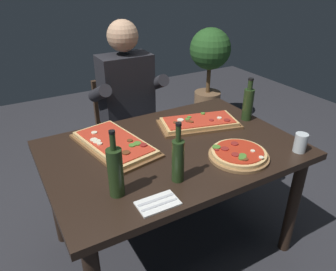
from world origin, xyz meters
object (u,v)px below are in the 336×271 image
object	(u,v)px
seated_diner	(129,102)
potted_plant_corner	(209,66)
diner_chair	(125,127)
dining_table	(172,161)
pizza_rectangular_left	(114,144)
oil_bottle_amber	(248,103)
vinegar_bottle_green	(178,159)
tumbler_near_camera	(300,143)
pizza_round_far	(239,154)
pizza_rectangular_front	(199,123)
wine_bottle_dark	(115,171)

from	to	relation	value
seated_diner	potted_plant_corner	distance (m)	1.46
diner_chair	dining_table	bearing A→B (deg)	-93.79
pizza_rectangular_left	oil_bottle_amber	bearing A→B (deg)	-5.44
vinegar_bottle_green	tumbler_near_camera	distance (m)	0.73
seated_diner	potted_plant_corner	size ratio (longest dim) A/B	1.23
pizza_rectangular_left	oil_bottle_amber	xyz separation A→B (m)	(0.90, -0.09, 0.09)
pizza_round_far	tumbler_near_camera	world-z (taller)	tumbler_near_camera
pizza_rectangular_front	tumbler_near_camera	bearing A→B (deg)	-61.60
dining_table	vinegar_bottle_green	bearing A→B (deg)	-115.95
pizza_rectangular_left	pizza_round_far	distance (m)	0.69
pizza_rectangular_front	oil_bottle_amber	distance (m)	0.35
pizza_rectangular_front	wine_bottle_dark	distance (m)	0.83
vinegar_bottle_green	seated_diner	size ratio (longest dim) A/B	0.23
dining_table	pizza_rectangular_front	size ratio (longest dim) A/B	2.54
wine_bottle_dark	oil_bottle_amber	world-z (taller)	wine_bottle_dark
pizza_rectangular_left	tumbler_near_camera	world-z (taller)	tumbler_near_camera
pizza_round_far	tumbler_near_camera	distance (m)	0.35
potted_plant_corner	pizza_rectangular_left	bearing A→B (deg)	-141.28
oil_bottle_amber	seated_diner	world-z (taller)	seated_diner
pizza_rectangular_front	pizza_rectangular_left	xyz separation A→B (m)	(-0.57, 0.01, 0.00)
dining_table	pizza_round_far	size ratio (longest dim) A/B	4.37
vinegar_bottle_green	tumbler_near_camera	world-z (taller)	vinegar_bottle_green
tumbler_near_camera	diner_chair	bearing A→B (deg)	112.85
pizza_rectangular_left	tumbler_near_camera	distance (m)	1.02
oil_bottle_amber	vinegar_bottle_green	xyz separation A→B (m)	(-0.75, -0.36, 0.00)
vinegar_bottle_green	tumbler_near_camera	xyz separation A→B (m)	(0.72, -0.10, -0.06)
seated_diner	oil_bottle_amber	bearing A→B (deg)	-49.65
wine_bottle_dark	vinegar_bottle_green	bearing A→B (deg)	-8.10
dining_table	wine_bottle_dark	distance (m)	0.54
dining_table	potted_plant_corner	distance (m)	1.97
potted_plant_corner	oil_bottle_amber	bearing A→B (deg)	-117.39
pizza_round_far	potted_plant_corner	distance (m)	2.04
wine_bottle_dark	pizza_round_far	bearing A→B (deg)	-2.39
pizza_rectangular_front	diner_chair	bearing A→B (deg)	108.23
pizza_rectangular_front	diner_chair	distance (m)	0.79
dining_table	pizza_rectangular_left	world-z (taller)	pizza_rectangular_left
dining_table	pizza_rectangular_front	distance (m)	0.35
wine_bottle_dark	pizza_rectangular_front	bearing A→B (deg)	29.09
pizza_rectangular_front	pizza_round_far	size ratio (longest dim) A/B	1.72
oil_bottle_amber	seated_diner	xyz separation A→B (m)	(-0.56, 0.66, -0.11)
pizza_round_far	diner_chair	world-z (taller)	diner_chair
dining_table	seated_diner	size ratio (longest dim) A/B	1.05
pizza_round_far	oil_bottle_amber	distance (m)	0.52
pizza_rectangular_front	diner_chair	xyz separation A→B (m)	(-0.23, 0.70, -0.27)
diner_chair	seated_diner	world-z (taller)	seated_diner
pizza_round_far	wine_bottle_dark	world-z (taller)	wine_bottle_dark
wine_bottle_dark	vinegar_bottle_green	distance (m)	0.29
pizza_rectangular_left	pizza_rectangular_front	bearing A→B (deg)	-0.82
dining_table	wine_bottle_dark	xyz separation A→B (m)	(-0.43, -0.24, 0.22)
oil_bottle_amber	pizza_round_far	bearing A→B (deg)	-136.57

